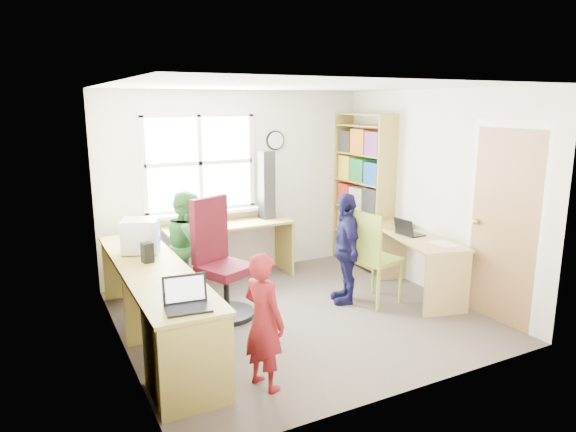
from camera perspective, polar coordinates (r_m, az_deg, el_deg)
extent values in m
cube|color=#4C443C|center=(5.63, 1.19, -11.09)|extent=(3.60, 3.40, 0.02)
cube|color=white|center=(5.16, 1.32, 14.36)|extent=(3.60, 3.40, 0.02)
cube|color=white|center=(6.79, -5.70, 3.60)|extent=(3.60, 0.02, 2.40)
cube|color=white|center=(3.89, 13.44, -3.37)|extent=(3.60, 0.02, 2.40)
cube|color=white|center=(4.69, -18.54, -0.99)|extent=(0.02, 3.40, 2.40)
cube|color=white|center=(6.32, 15.82, 2.52)|extent=(0.02, 3.40, 2.40)
cube|color=white|center=(6.56, -9.75, 5.81)|extent=(1.40, 0.01, 1.20)
cube|color=white|center=(6.55, -9.73, 5.81)|extent=(1.48, 0.04, 1.28)
cube|color=#9E7444|center=(5.64, 22.80, -1.22)|extent=(0.02, 0.82, 2.00)
sphere|color=gold|center=(5.82, 20.10, -0.60)|extent=(0.07, 0.07, 0.07)
cylinder|color=black|center=(6.92, -1.43, 8.41)|extent=(0.26, 0.03, 0.26)
cylinder|color=white|center=(6.91, -1.36, 8.40)|extent=(0.22, 0.01, 0.22)
cube|color=#B6A249|center=(4.96, -14.81, -5.61)|extent=(0.60, 2.70, 0.03)
cube|color=#B6A249|center=(6.52, -6.70, -0.95)|extent=(1.65, 0.56, 0.03)
cube|color=#B6A249|center=(5.09, -14.58, -9.64)|extent=(0.56, 0.03, 0.72)
cube|color=#B6A249|center=(3.93, -10.00, -16.34)|extent=(0.56, 0.03, 0.72)
cube|color=#B6A249|center=(6.31, -17.32, -5.44)|extent=(0.56, 0.03, 0.72)
cube|color=#B6A249|center=(6.93, -0.42, -3.27)|extent=(0.03, 0.52, 0.72)
cube|color=#B6A249|center=(4.24, -11.57, -14.10)|extent=(0.54, 0.45, 0.72)
cube|color=tan|center=(6.15, 14.68, -2.46)|extent=(0.85, 1.34, 0.03)
cube|color=tan|center=(5.76, 17.29, -7.37)|extent=(0.52, 0.16, 0.68)
cube|color=tan|center=(6.76, 12.14, -4.13)|extent=(0.52, 0.16, 0.68)
cube|color=#B6A249|center=(6.75, 10.82, 2.09)|extent=(0.30, 0.02, 2.10)
cube|color=#B6A249|center=(7.55, 6.14, 3.32)|extent=(0.30, 0.02, 2.10)
cube|color=#B6A249|center=(7.04, 8.62, 11.10)|extent=(0.30, 1.00, 0.02)
cube|color=#B6A249|center=(7.37, 8.11, -4.86)|extent=(0.30, 1.00, 0.02)
cube|color=#B6A249|center=(7.27, 8.20, -2.15)|extent=(0.30, 1.00, 0.02)
cube|color=#B6A249|center=(7.19, 8.29, 0.78)|extent=(0.30, 1.00, 0.02)
cube|color=#B6A249|center=(7.12, 8.39, 3.77)|extent=(0.30, 1.00, 0.02)
cube|color=#B6A249|center=(7.07, 8.48, 6.82)|extent=(0.30, 1.00, 0.02)
cube|color=#B6A249|center=(7.05, 8.58, 9.89)|extent=(0.30, 1.00, 0.02)
cube|color=#B22019|center=(7.10, 9.55, -4.36)|extent=(0.25, 0.28, 0.27)
cube|color=#194A99|center=(7.34, 8.06, -3.67)|extent=(0.25, 0.30, 0.29)
cube|color=#1E7F34|center=(7.58, 6.75, -3.06)|extent=(0.25, 0.26, 0.30)
cube|color=gold|center=(7.00, 9.66, -1.40)|extent=(0.25, 0.28, 0.30)
cube|color=#73337F|center=(7.25, 8.15, -0.80)|extent=(0.25, 0.30, 0.32)
cube|color=orange|center=(7.49, 6.81, -0.47)|extent=(0.25, 0.26, 0.29)
cube|color=#262626|center=(6.92, 9.78, 1.72)|extent=(0.25, 0.28, 0.32)
cube|color=beige|center=(7.17, 8.24, 2.02)|extent=(0.25, 0.30, 0.29)
cube|color=#B22019|center=(7.41, 6.89, 2.46)|extent=(0.25, 0.26, 0.30)
cube|color=#194A99|center=(6.86, 9.89, 4.70)|extent=(0.25, 0.28, 0.29)
cube|color=#1E7F34|center=(7.11, 8.33, 5.10)|extent=(0.25, 0.30, 0.30)
cube|color=gold|center=(7.36, 6.97, 5.44)|extent=(0.25, 0.26, 0.32)
cube|color=#73337F|center=(6.82, 10.01, 7.94)|extent=(0.25, 0.28, 0.30)
cube|color=orange|center=(7.08, 8.43, 8.22)|extent=(0.25, 0.30, 0.32)
cube|color=#262626|center=(7.32, 7.05, 8.26)|extent=(0.25, 0.26, 0.29)
cylinder|color=black|center=(5.63, -6.78, -10.72)|extent=(0.78, 0.78, 0.05)
cylinder|color=black|center=(5.54, -6.85, -8.41)|extent=(0.08, 0.08, 0.44)
cube|color=#4B0E17|center=(5.45, -6.92, -5.92)|extent=(0.64, 0.64, 0.09)
cube|color=#4B0E17|center=(5.50, -8.73, -1.46)|extent=(0.46, 0.27, 0.70)
cylinder|color=#9DBC3E|center=(5.73, 9.98, -8.08)|extent=(0.05, 0.05, 0.50)
cylinder|color=#9DBC3E|center=(6.03, 12.38, -7.14)|extent=(0.05, 0.05, 0.50)
cylinder|color=#9DBC3E|center=(5.97, 7.01, -7.12)|extent=(0.05, 0.05, 0.50)
cylinder|color=#9DBC3E|center=(6.25, 9.46, -6.28)|extent=(0.05, 0.05, 0.50)
cube|color=#9DBC3E|center=(5.91, 9.80, -4.77)|extent=(0.56, 0.56, 0.04)
cube|color=#9DBC3E|center=(5.68, 8.56, -2.44)|extent=(0.14, 0.44, 0.55)
cube|color=silver|center=(5.44, -15.97, -3.80)|extent=(0.31, 0.28, 0.02)
cube|color=silver|center=(5.40, -16.08, -2.07)|extent=(0.43, 0.41, 0.33)
cube|color=#3F72F2|center=(5.38, -14.21, -2.03)|extent=(0.10, 0.26, 0.24)
cube|color=black|center=(3.91, -11.04, -10.04)|extent=(0.36, 0.28, 0.02)
cube|color=black|center=(3.98, -11.42, -7.93)|extent=(0.33, 0.10, 0.22)
cube|color=white|center=(3.97, -11.39, -7.97)|extent=(0.29, 0.07, 0.18)
cube|color=black|center=(6.25, 13.43, -1.95)|extent=(0.24, 0.31, 0.02)
cube|color=black|center=(6.14, 12.73, -1.21)|extent=(0.07, 0.30, 0.20)
cube|color=#3F72F2|center=(6.15, 12.79, -1.20)|extent=(0.05, 0.26, 0.16)
cube|color=black|center=(5.07, -15.36, -3.94)|extent=(0.12, 0.12, 0.19)
cube|color=black|center=(5.66, -16.57, -2.30)|extent=(0.11, 0.11, 0.20)
cube|color=black|center=(6.70, -2.40, 3.45)|extent=(0.19, 0.18, 0.88)
cube|color=red|center=(6.51, 11.98, -1.08)|extent=(0.36, 0.36, 0.06)
cube|color=white|center=(4.41, -12.79, -7.54)|extent=(0.25, 0.33, 0.00)
cube|color=white|center=(5.95, 17.01, -2.94)|extent=(0.22, 0.31, 0.00)
imported|color=#30793D|center=(6.38, -8.95, 0.07)|extent=(0.16, 0.13, 0.27)
imported|color=maroon|center=(4.11, -2.71, -11.61)|extent=(0.38, 0.47, 1.12)
imported|color=#317B34|center=(5.95, -10.99, -3.36)|extent=(0.66, 0.74, 1.28)
imported|color=#13133C|center=(5.84, 6.45, -3.58)|extent=(0.54, 0.80, 1.26)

